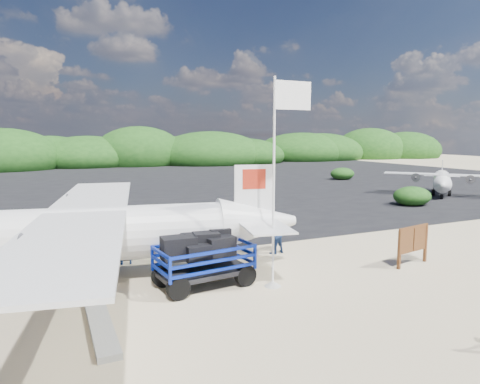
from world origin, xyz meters
The scene contains 10 objects.
ground centered at (0.00, 0.00, 0.00)m, with size 160.00×160.00×0.00m, color beige.
asphalt_apron centered at (0.00, 30.00, 0.00)m, with size 90.00×50.00×0.04m, color #B2B2B2, non-canonical shape.
vegetation_band centered at (0.00, 55.00, 0.00)m, with size 124.00×8.00×4.40m, color #B2B2B2, non-canonical shape.
baggage_cart centered at (-1.31, 1.37, 0.00)m, with size 3.05×1.74×1.53m, color #0B25AA, non-canonical shape.
flagpole centered at (0.57, 0.53, 0.00)m, with size 1.24×0.52×6.20m, color white, non-canonical shape.
signboard centered at (6.04, 0.37, 0.00)m, with size 1.75×0.16×1.44m, color brown, non-canonical shape.
crew_a centered at (-3.10, 4.63, 0.83)m, with size 0.60×0.40×1.66m, color navy.
crew_b centered at (2.37, 3.69, 0.78)m, with size 0.76×0.59×1.56m, color navy.
aircraft_large centered at (14.73, 25.19, 0.00)m, with size 15.09×15.09×4.53m, color #B2B2B2, non-canonical shape.
aircraft_small centered at (-5.67, 34.50, 0.00)m, with size 6.84×6.84×2.46m, color #B2B2B2, non-canonical shape.
Camera 1 is at (-5.43, -10.40, 4.53)m, focal length 32.00 mm.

